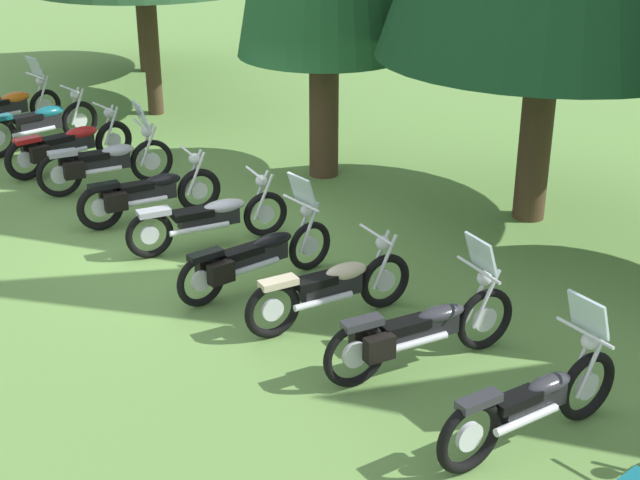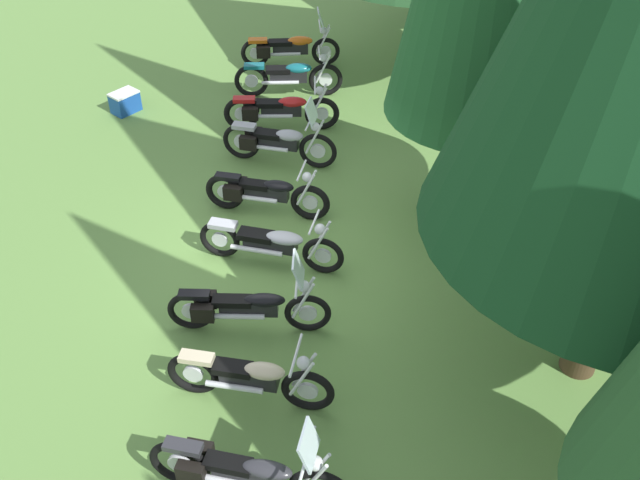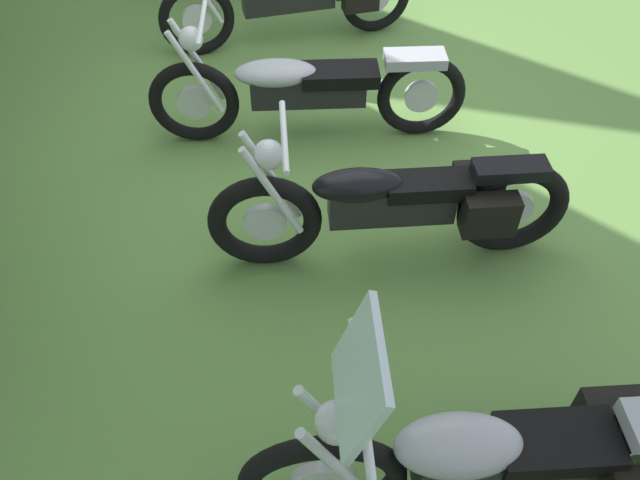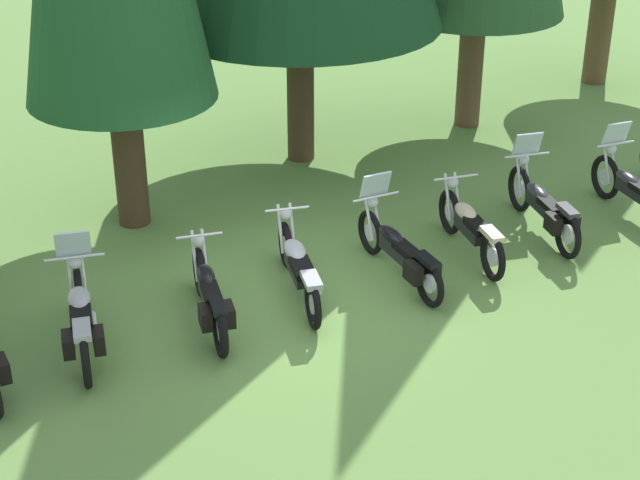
{
  "view_description": "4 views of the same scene",
  "coord_description": "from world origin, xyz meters",
  "px_view_note": "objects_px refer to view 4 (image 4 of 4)",
  "views": [
    {
      "loc": [
        9.61,
        -6.71,
        5.17
      ],
      "look_at": [
        2.05,
        0.25,
        0.67
      ],
      "focal_mm": 50.88,
      "sensor_mm": 36.0,
      "label": 1
    },
    {
      "loc": [
        8.85,
        0.37,
        7.53
      ],
      "look_at": [
        0.58,
        0.76,
        0.89
      ],
      "focal_mm": 40.54,
      "sensor_mm": 36.0,
      "label": 2
    },
    {
      "loc": [
        -3.82,
        1.27,
        3.05
      ],
      "look_at": [
        -1.93,
        0.61,
        0.97
      ],
      "focal_mm": 35.89,
      "sensor_mm": 36.0,
      "label": 3
    },
    {
      "loc": [
        -5.79,
        -10.62,
        7.16
      ],
      "look_at": [
        0.4,
        0.06,
        0.73
      ],
      "focal_mm": 57.51,
      "sensor_mm": 36.0,
      "label": 4
    }
  ],
  "objects_px": {
    "motorcycle_5": "(299,266)",
    "motorcycle_6": "(400,250)",
    "motorcycle_4": "(210,296)",
    "motorcycle_7": "(470,227)",
    "motorcycle_9": "(633,189)",
    "motorcycle_8": "(544,205)",
    "motorcycle_3": "(82,318)"
  },
  "relations": [
    {
      "from": "motorcycle_8",
      "to": "motorcycle_9",
      "type": "distance_m",
      "value": 1.62
    },
    {
      "from": "motorcycle_5",
      "to": "motorcycle_9",
      "type": "distance_m",
      "value": 5.74
    },
    {
      "from": "motorcycle_5",
      "to": "motorcycle_8",
      "type": "height_order",
      "value": "motorcycle_8"
    },
    {
      "from": "motorcycle_4",
      "to": "motorcycle_7",
      "type": "distance_m",
      "value": 4.1
    },
    {
      "from": "motorcycle_3",
      "to": "motorcycle_9",
      "type": "bearing_deg",
      "value": -78.25
    },
    {
      "from": "motorcycle_6",
      "to": "motorcycle_3",
      "type": "bearing_deg",
      "value": 88.42
    },
    {
      "from": "motorcycle_4",
      "to": "motorcycle_6",
      "type": "xyz_separation_m",
      "value": [
        2.8,
        -0.22,
        0.01
      ]
    },
    {
      "from": "motorcycle_5",
      "to": "motorcycle_6",
      "type": "xyz_separation_m",
      "value": [
        1.43,
        -0.34,
        0.02
      ]
    },
    {
      "from": "motorcycle_5",
      "to": "motorcycle_8",
      "type": "bearing_deg",
      "value": -77.28
    },
    {
      "from": "motorcycle_4",
      "to": "motorcycle_9",
      "type": "relative_size",
      "value": 0.98
    },
    {
      "from": "motorcycle_5",
      "to": "motorcycle_3",
      "type": "bearing_deg",
      "value": 104.42
    },
    {
      "from": "motorcycle_6",
      "to": "motorcycle_5",
      "type": "bearing_deg",
      "value": 80.67
    },
    {
      "from": "motorcycle_7",
      "to": "motorcycle_9",
      "type": "distance_m",
      "value": 3.0
    },
    {
      "from": "motorcycle_9",
      "to": "motorcycle_3",
      "type": "bearing_deg",
      "value": 95.81
    },
    {
      "from": "motorcycle_3",
      "to": "motorcycle_8",
      "type": "distance_m",
      "value": 7.11
    },
    {
      "from": "motorcycle_7",
      "to": "motorcycle_8",
      "type": "height_order",
      "value": "motorcycle_8"
    },
    {
      "from": "motorcycle_4",
      "to": "motorcycle_5",
      "type": "distance_m",
      "value": 1.38
    },
    {
      "from": "motorcycle_7",
      "to": "motorcycle_5",
      "type": "bearing_deg",
      "value": 98.06
    },
    {
      "from": "motorcycle_4",
      "to": "motorcycle_8",
      "type": "distance_m",
      "value": 5.48
    },
    {
      "from": "motorcycle_3",
      "to": "motorcycle_6",
      "type": "height_order",
      "value": "motorcycle_3"
    },
    {
      "from": "motorcycle_3",
      "to": "motorcycle_6",
      "type": "distance_m",
      "value": 4.45
    },
    {
      "from": "motorcycle_3",
      "to": "motorcycle_4",
      "type": "bearing_deg",
      "value": -82.37
    },
    {
      "from": "motorcycle_6",
      "to": "motorcycle_8",
      "type": "height_order",
      "value": "motorcycle_8"
    },
    {
      "from": "motorcycle_9",
      "to": "motorcycle_8",
      "type": "bearing_deg",
      "value": 91.67
    },
    {
      "from": "motorcycle_8",
      "to": "motorcycle_6",
      "type": "bearing_deg",
      "value": 106.79
    },
    {
      "from": "motorcycle_5",
      "to": "motorcycle_6",
      "type": "distance_m",
      "value": 1.47
    },
    {
      "from": "motorcycle_5",
      "to": "motorcycle_8",
      "type": "relative_size",
      "value": 0.99
    },
    {
      "from": "motorcycle_8",
      "to": "motorcycle_5",
      "type": "bearing_deg",
      "value": 101.42
    },
    {
      "from": "motorcycle_4",
      "to": "motorcycle_6",
      "type": "distance_m",
      "value": 2.81
    },
    {
      "from": "motorcycle_4",
      "to": "motorcycle_9",
      "type": "xyz_separation_m",
      "value": [
        7.09,
        -0.37,
        0.02
      ]
    },
    {
      "from": "motorcycle_3",
      "to": "motorcycle_5",
      "type": "distance_m",
      "value": 3.0
    },
    {
      "from": "motorcycle_5",
      "to": "motorcycle_6",
      "type": "relative_size",
      "value": 0.98
    }
  ]
}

